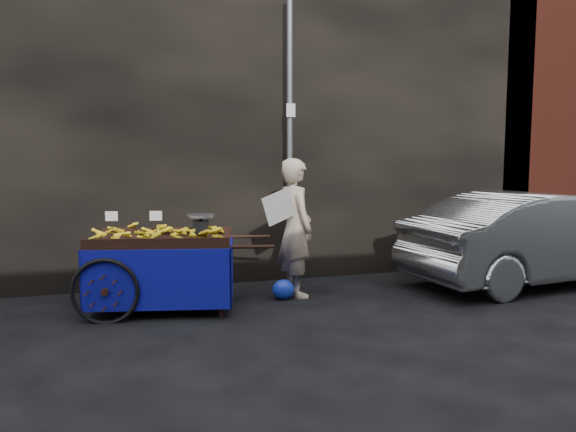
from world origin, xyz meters
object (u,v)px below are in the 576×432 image
object	(u,v)px
banana_cart	(158,247)
vendor	(295,228)
parked_car	(537,238)
plastic_bag	(283,289)

from	to	relation	value
banana_cart	vendor	world-z (taller)	vendor
vendor	parked_car	size ratio (longest dim) A/B	0.45
banana_cart	vendor	distance (m)	1.73
parked_car	banana_cart	bearing A→B (deg)	81.52
banana_cart	parked_car	bearing A→B (deg)	10.11
banana_cart	plastic_bag	world-z (taller)	banana_cart
vendor	plastic_bag	world-z (taller)	vendor
vendor	plastic_bag	bearing A→B (deg)	115.55
banana_cart	plastic_bag	size ratio (longest dim) A/B	8.39
banana_cart	plastic_bag	distance (m)	1.64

